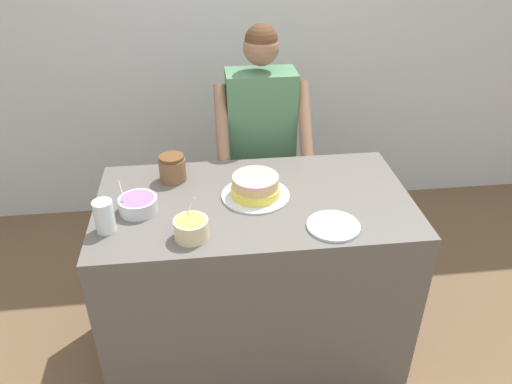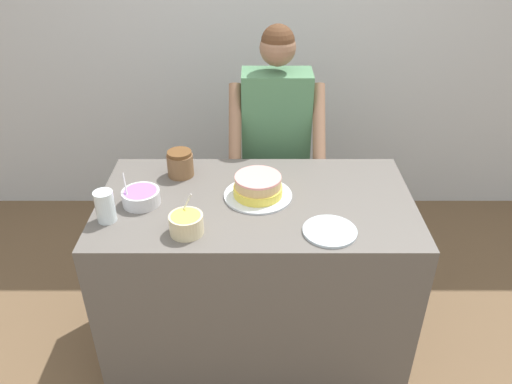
# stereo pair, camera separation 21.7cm
# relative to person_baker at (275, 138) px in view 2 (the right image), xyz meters

# --- Properties ---
(wall_back) EXTENTS (10.00, 0.05, 2.60)m
(wall_back) POSITION_rel_person_baker_xyz_m (-0.11, 0.82, 0.37)
(wall_back) COLOR silver
(wall_back) RESTS_ON ground_plane
(counter) EXTENTS (1.41, 0.77, 0.93)m
(counter) POSITION_rel_person_baker_xyz_m (-0.11, -0.63, -0.47)
(counter) COLOR #5B5651
(counter) RESTS_ON ground_plane
(person_baker) EXTENTS (0.51, 0.43, 1.55)m
(person_baker) POSITION_rel_person_baker_xyz_m (0.00, 0.00, 0.00)
(person_baker) COLOR #2D2D38
(person_baker) RESTS_ON ground_plane
(cake) EXTENTS (0.31, 0.31, 0.10)m
(cake) POSITION_rel_person_baker_xyz_m (-0.10, -0.61, 0.04)
(cake) COLOR silver
(cake) RESTS_ON counter
(frosting_bowl_yellow) EXTENTS (0.14, 0.14, 0.15)m
(frosting_bowl_yellow) POSITION_rel_person_baker_xyz_m (-0.39, -0.88, 0.04)
(frosting_bowl_yellow) COLOR beige
(frosting_bowl_yellow) RESTS_ON counter
(frosting_bowl_purple) EXTENTS (0.17, 0.17, 0.15)m
(frosting_bowl_purple) POSITION_rel_person_baker_xyz_m (-0.62, -0.67, 0.03)
(frosting_bowl_purple) COLOR silver
(frosting_bowl_purple) RESTS_ON counter
(drinking_glass) EXTENTS (0.08, 0.08, 0.14)m
(drinking_glass) POSITION_rel_person_baker_xyz_m (-0.73, -0.80, 0.07)
(drinking_glass) COLOR silver
(drinking_glass) RESTS_ON counter
(ceramic_plate) EXTENTS (0.22, 0.22, 0.01)m
(ceramic_plate) POSITION_rel_person_baker_xyz_m (0.19, -0.88, 0.00)
(ceramic_plate) COLOR silver
(ceramic_plate) RESTS_ON counter
(stoneware_jar) EXTENTS (0.13, 0.13, 0.13)m
(stoneware_jar) POSITION_rel_person_baker_xyz_m (-0.47, -0.41, 0.06)
(stoneware_jar) COLOR brown
(stoneware_jar) RESTS_ON counter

